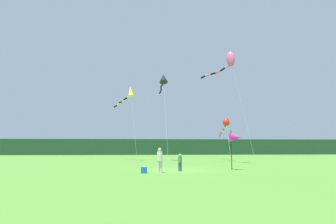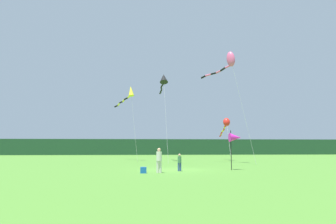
# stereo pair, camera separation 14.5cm
# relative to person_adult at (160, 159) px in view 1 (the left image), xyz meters

# --- Properties ---
(ground_plane) EXTENTS (120.00, 120.00, 0.00)m
(ground_plane) POSITION_rel_person_adult_xyz_m (1.29, 2.56, -0.94)
(ground_plane) COLOR #4C842D
(distant_treeline) EXTENTS (108.00, 3.64, 3.49)m
(distant_treeline) POSITION_rel_person_adult_xyz_m (1.29, 47.56, 0.81)
(distant_treeline) COLOR #1E4228
(distant_treeline) RESTS_ON ground
(person_adult) EXTENTS (0.37, 0.37, 1.68)m
(person_adult) POSITION_rel_person_adult_xyz_m (0.00, 0.00, 0.00)
(person_adult) COLOR silver
(person_adult) RESTS_ON ground
(person_child) EXTENTS (0.28, 0.28, 1.25)m
(person_child) POSITION_rel_person_adult_xyz_m (1.57, 1.40, -0.24)
(person_child) COLOR #334C8C
(person_child) RESTS_ON ground
(cooler_box) EXTENTS (0.41, 0.43, 0.41)m
(cooler_box) POSITION_rel_person_adult_xyz_m (-1.06, -0.10, -0.74)
(cooler_box) COLOR #1959B2
(cooler_box) RESTS_ON ground
(banner_flag_pole) EXTENTS (0.90, 0.70, 3.03)m
(banner_flag_pole) POSITION_rel_person_adult_xyz_m (6.00, 2.12, 1.52)
(banner_flag_pole) COLOR black
(banner_flag_pole) RESTS_ON ground
(kite_yellow) EXTENTS (3.53, 5.88, 9.68)m
(kite_yellow) POSITION_rel_person_adult_xyz_m (-3.08, 17.89, 7.75)
(kite_yellow) COLOR #B2B2B2
(kite_yellow) RESTS_ON ground
(kite_black) EXTENTS (1.10, 7.82, 11.03)m
(kite_black) POSITION_rel_person_adult_xyz_m (1.29, 15.81, 9.23)
(kite_black) COLOR #B2B2B2
(kite_black) RESTS_ON ground
(kite_rainbow) EXTENTS (4.68, 4.40, 12.20)m
(kite_rainbow) POSITION_rel_person_adult_xyz_m (8.11, 10.46, 10.17)
(kite_rainbow) COLOR #B2B2B2
(kite_rainbow) RESTS_ON ground
(kite_red) EXTENTS (1.16, 8.98, 5.63)m
(kite_red) POSITION_rel_person_adult_xyz_m (9.57, 17.40, 3.80)
(kite_red) COLOR #B2B2B2
(kite_red) RESTS_ON ground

